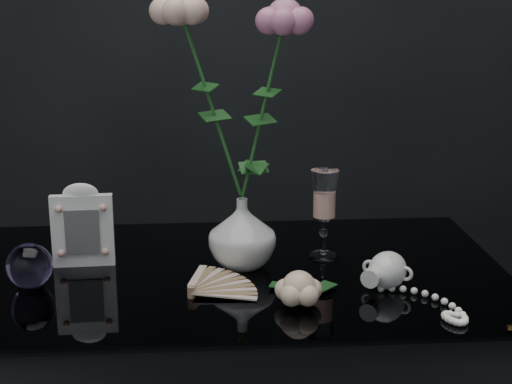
{
  "coord_description": "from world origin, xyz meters",
  "views": [
    {
      "loc": [
        -0.02,
        -1.28,
        1.27
      ],
      "look_at": [
        0.07,
        -0.0,
        0.92
      ],
      "focal_mm": 55.0,
      "sensor_mm": 36.0,
      "label": 1
    }
  ],
  "objects_px": {
    "paperweight": "(29,266)",
    "pearl_jar": "(388,269)",
    "wine_glass": "(324,214)",
    "picture_frame": "(82,225)",
    "vase": "(242,233)",
    "loose_rose": "(299,288)"
  },
  "relations": [
    {
      "from": "vase",
      "to": "loose_rose",
      "type": "bearing_deg",
      "value": -66.05
    },
    {
      "from": "loose_rose",
      "to": "pearl_jar",
      "type": "xyz_separation_m",
      "value": [
        0.16,
        0.07,
        0.0
      ]
    },
    {
      "from": "vase",
      "to": "picture_frame",
      "type": "relative_size",
      "value": 0.82
    },
    {
      "from": "loose_rose",
      "to": "vase",
      "type": "bearing_deg",
      "value": 99.07
    },
    {
      "from": "paperweight",
      "to": "vase",
      "type": "bearing_deg",
      "value": 11.42
    },
    {
      "from": "picture_frame",
      "to": "paperweight",
      "type": "relative_size",
      "value": 2.0
    },
    {
      "from": "paperweight",
      "to": "loose_rose",
      "type": "relative_size",
      "value": 0.46
    },
    {
      "from": "vase",
      "to": "pearl_jar",
      "type": "distance_m",
      "value": 0.27
    },
    {
      "from": "wine_glass",
      "to": "picture_frame",
      "type": "xyz_separation_m",
      "value": [
        -0.44,
        -0.01,
        -0.01
      ]
    },
    {
      "from": "wine_glass",
      "to": "paperweight",
      "type": "distance_m",
      "value": 0.54
    },
    {
      "from": "paperweight",
      "to": "pearl_jar",
      "type": "bearing_deg",
      "value": -4.04
    },
    {
      "from": "wine_glass",
      "to": "loose_rose",
      "type": "relative_size",
      "value": 1.0
    },
    {
      "from": "vase",
      "to": "pearl_jar",
      "type": "xyz_separation_m",
      "value": [
        0.24,
        -0.12,
        -0.03
      ]
    },
    {
      "from": "pearl_jar",
      "to": "picture_frame",
      "type": "bearing_deg",
      "value": -162.29
    },
    {
      "from": "picture_frame",
      "to": "vase",
      "type": "bearing_deg",
      "value": -7.64
    },
    {
      "from": "vase",
      "to": "loose_rose",
      "type": "height_order",
      "value": "vase"
    },
    {
      "from": "picture_frame",
      "to": "loose_rose",
      "type": "bearing_deg",
      "value": -31.81
    },
    {
      "from": "wine_glass",
      "to": "loose_rose",
      "type": "distance_m",
      "value": 0.24
    },
    {
      "from": "picture_frame",
      "to": "loose_rose",
      "type": "xyz_separation_m",
      "value": [
        0.37,
        -0.21,
        -0.05
      ]
    },
    {
      "from": "wine_glass",
      "to": "vase",
      "type": "bearing_deg",
      "value": -166.07
    },
    {
      "from": "picture_frame",
      "to": "pearl_jar",
      "type": "distance_m",
      "value": 0.55
    },
    {
      "from": "wine_glass",
      "to": "paperweight",
      "type": "height_order",
      "value": "wine_glass"
    }
  ]
}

